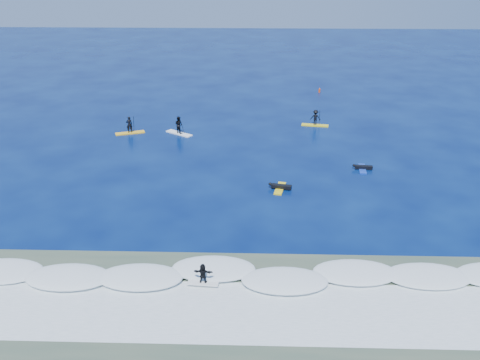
{
  "coord_description": "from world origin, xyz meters",
  "views": [
    {
      "loc": [
        -0.73,
        -34.98,
        17.4
      ],
      "look_at": [
        -1.83,
        1.87,
        0.6
      ],
      "focal_mm": 40.0,
      "sensor_mm": 36.0,
      "label": 1
    }
  ],
  "objects_px": {
    "wave_surfer": "(203,275)",
    "sup_paddler_left": "(130,127)",
    "sup_paddler_center": "(179,126)",
    "marker_buoy": "(319,90)",
    "sup_paddler_right": "(315,119)",
    "prone_paddler_far": "(363,168)",
    "prone_paddler_near": "(280,187)"
  },
  "relations": [
    {
      "from": "prone_paddler_far",
      "to": "prone_paddler_near",
      "type": "bearing_deg",
      "value": 125.58
    },
    {
      "from": "sup_paddler_right",
      "to": "marker_buoy",
      "type": "distance_m",
      "value": 12.92
    },
    {
      "from": "sup_paddler_center",
      "to": "prone_paddler_near",
      "type": "height_order",
      "value": "sup_paddler_center"
    },
    {
      "from": "sup_paddler_left",
      "to": "sup_paddler_center",
      "type": "bearing_deg",
      "value": -19.24
    },
    {
      "from": "wave_surfer",
      "to": "sup_paddler_left",
      "type": "bearing_deg",
      "value": 115.74
    },
    {
      "from": "sup_paddler_center",
      "to": "wave_surfer",
      "type": "xyz_separation_m",
      "value": [
        4.63,
        -24.66,
        -0.04
      ]
    },
    {
      "from": "sup_paddler_left",
      "to": "prone_paddler_far",
      "type": "bearing_deg",
      "value": -40.46
    },
    {
      "from": "prone_paddler_near",
      "to": "marker_buoy",
      "type": "relative_size",
      "value": 3.72
    },
    {
      "from": "prone_paddler_far",
      "to": "sup_paddler_left",
      "type": "bearing_deg",
      "value": 74.4
    },
    {
      "from": "sup_paddler_center",
      "to": "sup_paddler_right",
      "type": "distance_m",
      "value": 13.72
    },
    {
      "from": "sup_paddler_center",
      "to": "prone_paddler_far",
      "type": "bearing_deg",
      "value": 8.38
    },
    {
      "from": "sup_paddler_left",
      "to": "wave_surfer",
      "type": "height_order",
      "value": "sup_paddler_left"
    },
    {
      "from": "sup_paddler_center",
      "to": "sup_paddler_right",
      "type": "height_order",
      "value": "sup_paddler_center"
    },
    {
      "from": "prone_paddler_near",
      "to": "prone_paddler_far",
      "type": "relative_size",
      "value": 1.09
    },
    {
      "from": "prone_paddler_far",
      "to": "wave_surfer",
      "type": "xyz_separation_m",
      "value": [
        -11.59,
        -16.44,
        0.57
      ]
    },
    {
      "from": "sup_paddler_left",
      "to": "prone_paddler_far",
      "type": "distance_m",
      "value": 22.58
    },
    {
      "from": "sup_paddler_center",
      "to": "prone_paddler_far",
      "type": "relative_size",
      "value": 1.33
    },
    {
      "from": "sup_paddler_right",
      "to": "wave_surfer",
      "type": "xyz_separation_m",
      "value": [
        -8.78,
        -27.54,
        -0.02
      ]
    },
    {
      "from": "sup_paddler_left",
      "to": "wave_surfer",
      "type": "bearing_deg",
      "value": -88.16
    },
    {
      "from": "prone_paddler_near",
      "to": "marker_buoy",
      "type": "bearing_deg",
      "value": -0.27
    },
    {
      "from": "sup_paddler_left",
      "to": "prone_paddler_far",
      "type": "height_order",
      "value": "sup_paddler_left"
    },
    {
      "from": "sup_paddler_center",
      "to": "wave_surfer",
      "type": "distance_m",
      "value": 25.09
    },
    {
      "from": "sup_paddler_right",
      "to": "prone_paddler_far",
      "type": "xyz_separation_m",
      "value": [
        2.81,
        -11.09,
        -0.59
      ]
    },
    {
      "from": "wave_surfer",
      "to": "prone_paddler_far",
      "type": "bearing_deg",
      "value": 59.64
    },
    {
      "from": "prone_paddler_near",
      "to": "wave_surfer",
      "type": "relative_size",
      "value": 1.33
    },
    {
      "from": "sup_paddler_center",
      "to": "marker_buoy",
      "type": "relative_size",
      "value": 4.51
    },
    {
      "from": "sup_paddler_right",
      "to": "prone_paddler_far",
      "type": "height_order",
      "value": "sup_paddler_right"
    },
    {
      "from": "sup_paddler_right",
      "to": "wave_surfer",
      "type": "distance_m",
      "value": 28.9
    },
    {
      "from": "sup_paddler_center",
      "to": "prone_paddler_near",
      "type": "xyz_separation_m",
      "value": [
        9.31,
        -12.17,
        -0.6
      ]
    },
    {
      "from": "sup_paddler_center",
      "to": "prone_paddler_far",
      "type": "xyz_separation_m",
      "value": [
        16.23,
        -8.21,
        -0.61
      ]
    },
    {
      "from": "sup_paddler_right",
      "to": "sup_paddler_left",
      "type": "bearing_deg",
      "value": -161.87
    },
    {
      "from": "prone_paddler_far",
      "to": "marker_buoy",
      "type": "xyz_separation_m",
      "value": [
        -1.03,
        23.88,
        0.12
      ]
    }
  ]
}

